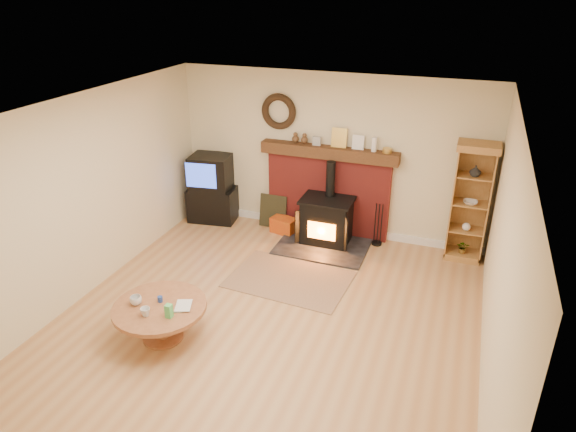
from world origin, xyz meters
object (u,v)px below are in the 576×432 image
at_px(wood_stove, 326,222).
at_px(coffee_table, 160,312).
at_px(tv_unit, 212,189).
at_px(curio_cabinet, 470,202).

relative_size(wood_stove, coffee_table, 1.30).
bearing_deg(tv_unit, wood_stove, -5.27).
relative_size(wood_stove, curio_cabinet, 0.78).
height_order(tv_unit, curio_cabinet, curio_cabinet).
height_order(wood_stove, tv_unit, wood_stove).
xyz_separation_m(curio_cabinet, coffee_table, (-3.20, -3.25, -0.53)).
height_order(wood_stove, coffee_table, wood_stove).
bearing_deg(tv_unit, curio_cabinet, 1.15).
bearing_deg(coffee_table, tv_unit, 107.15).
relative_size(curio_cabinet, coffee_table, 1.67).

